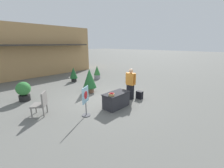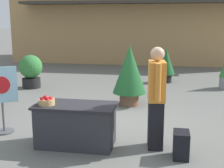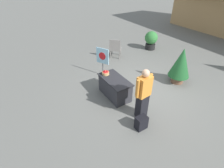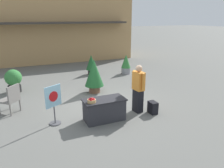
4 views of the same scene
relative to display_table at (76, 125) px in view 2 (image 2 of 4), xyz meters
The scene contains 10 objects.
ground_plane 1.21m from the display_table, 71.59° to the left, with size 120.00×120.00×0.00m, color slate.
storefront_building 11.63m from the display_table, 89.86° to the left, with size 12.03×4.97×4.54m.
display_table is the anchor object (origin of this frame).
apple_basket 0.63m from the display_table, 165.97° to the right, with size 0.26×0.26×0.16m.
person_visitor 1.41m from the display_table, ahead, with size 0.30×0.61×1.67m.
backpack 1.74m from the display_table, ahead, with size 0.24×0.34×0.42m.
poster_board 1.59m from the display_table, 166.56° to the left, with size 0.52×0.36×1.25m.
potted_plant_far_left 5.89m from the display_table, 75.62° to the left, with size 0.60×0.60×1.14m.
potted_plant_near_left 2.77m from the display_table, 77.51° to the left, with size 0.82×0.82×1.48m.
potted_plant_far_right 4.91m from the display_table, 122.59° to the left, with size 0.72×0.72×1.02m.
Camera 2 is at (1.08, -5.88, 2.10)m, focal length 50.00 mm.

